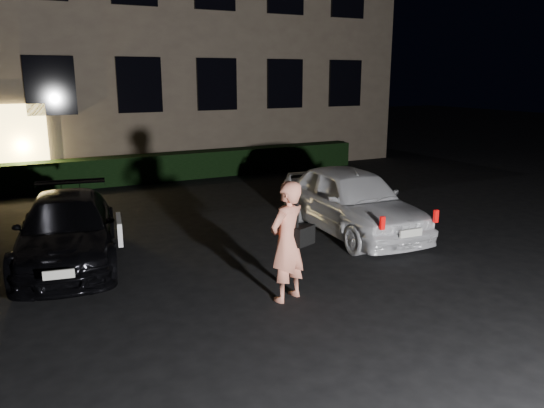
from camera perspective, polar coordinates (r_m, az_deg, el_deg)
ground at (r=8.02m, az=6.47°, el=-10.65°), size 80.00×80.00×0.00m
hedge at (r=17.28m, az=-13.23°, el=3.75°), size 15.00×0.70×0.85m
sedan at (r=10.22m, az=-21.17°, el=-2.58°), size 2.34×4.31×1.19m
hatch at (r=11.42m, az=8.52°, el=0.43°), size 1.96×4.26×1.41m
man at (r=7.82m, az=1.70°, el=-4.03°), size 0.85×0.65×1.82m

